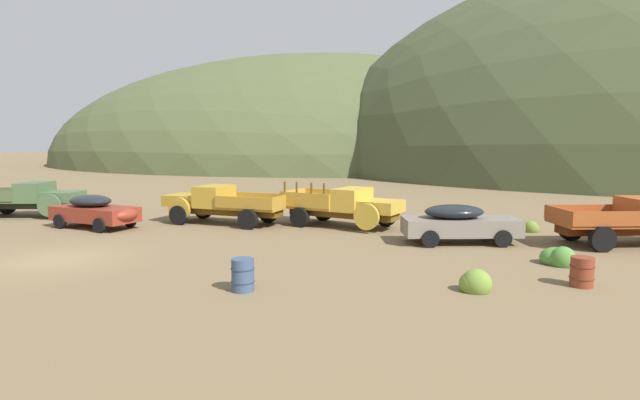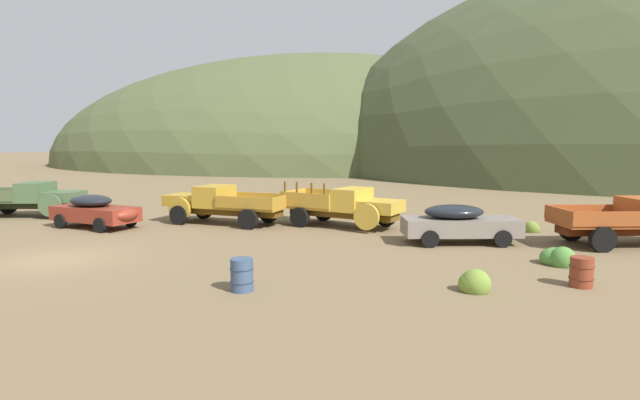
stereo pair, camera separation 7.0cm
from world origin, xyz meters
The scene contains 13 objects.
ground_plane centered at (0.00, 0.00, 0.00)m, with size 300.00×300.00×0.00m, color brown.
hill_center centered at (-14.77, 81.35, 0.00)m, with size 99.90×84.32×39.43m, color #4C5633.
truck_weathered_green centered at (-8.94, 8.06, 1.01)m, with size 6.19×3.75×1.89m.
car_rust_red centered at (-3.12, 5.92, 0.81)m, with size 4.69×2.50×1.57m.
truck_mustard centered at (1.65, 8.77, 0.99)m, with size 6.42×2.78×1.89m.
truck_faded_yellow centered at (8.37, 9.42, 1.02)m, with size 6.06×3.55×2.16m.
car_primer_gray centered at (13.63, 6.97, 0.82)m, with size 5.09×3.01×1.57m.
truck_oxide_orange centered at (20.30, 8.41, 1.01)m, with size 6.16×3.87×1.89m.
oil_drum_spare centered at (7.84, -1.60, 0.45)m, with size 0.66×0.66×0.91m.
oil_drum_foreground centered at (16.89, 1.44, 0.43)m, with size 0.67×0.67×0.85m.
bush_lone_scrub centered at (16.71, 4.04, 0.21)m, with size 1.10×1.11×0.85m.
bush_front_right centered at (13.99, 0.09, 0.21)m, with size 0.88×0.78×0.82m.
bush_near_barrel centered at (16.60, 10.41, 0.17)m, with size 0.67×0.56×0.66m.
Camera 2 is at (13.69, -14.09, 4.09)m, focal length 28.58 mm.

